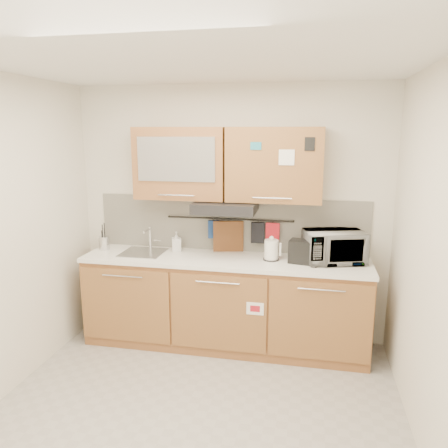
% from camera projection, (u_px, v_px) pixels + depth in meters
% --- Properties ---
extents(floor, '(3.20, 3.20, 0.00)m').
position_uv_depth(floor, '(194.00, 417.00, 3.34)').
color(floor, '#9E9993').
rests_on(floor, ground).
extents(ceiling, '(3.20, 3.20, 0.00)m').
position_uv_depth(ceiling, '(188.00, 58.00, 2.79)').
color(ceiling, white).
rests_on(ceiling, wall_back).
extents(wall_back, '(3.20, 0.00, 3.20)m').
position_uv_depth(wall_back, '(230.00, 214.00, 4.50)').
color(wall_back, silver).
rests_on(wall_back, ground).
extents(wall_right, '(0.00, 3.00, 3.00)m').
position_uv_depth(wall_right, '(435.00, 268.00, 2.76)').
color(wall_right, silver).
rests_on(wall_right, ground).
extents(base_cabinet, '(2.80, 0.64, 0.88)m').
position_uv_depth(base_cabinet, '(224.00, 307.00, 4.40)').
color(base_cabinet, '#965A35').
rests_on(base_cabinet, floor).
extents(countertop, '(2.82, 0.62, 0.04)m').
position_uv_depth(countertop, '(224.00, 260.00, 4.29)').
color(countertop, white).
rests_on(countertop, base_cabinet).
extents(backsplash, '(2.80, 0.02, 0.56)m').
position_uv_depth(backsplash, '(230.00, 224.00, 4.51)').
color(backsplash, silver).
rests_on(backsplash, countertop).
extents(upper_cabinets, '(1.82, 0.37, 0.70)m').
position_uv_depth(upper_cabinets, '(227.00, 164.00, 4.22)').
color(upper_cabinets, '#965A35').
rests_on(upper_cabinets, wall_back).
extents(range_hood, '(0.60, 0.46, 0.10)m').
position_uv_depth(range_hood, '(226.00, 207.00, 4.24)').
color(range_hood, black).
rests_on(range_hood, upper_cabinets).
extents(sink, '(0.42, 0.40, 0.26)m').
position_uv_depth(sink, '(144.00, 252.00, 4.46)').
color(sink, silver).
rests_on(sink, countertop).
extents(utensil_rail, '(1.30, 0.02, 0.02)m').
position_uv_depth(utensil_rail, '(229.00, 219.00, 4.46)').
color(utensil_rail, black).
rests_on(utensil_rail, backsplash).
extents(utensil_crock, '(0.13, 0.13, 0.28)m').
position_uv_depth(utensil_crock, '(104.00, 243.00, 4.58)').
color(utensil_crock, silver).
rests_on(utensil_crock, countertop).
extents(kettle, '(0.17, 0.15, 0.24)m').
position_uv_depth(kettle, '(271.00, 250.00, 4.21)').
color(kettle, white).
rests_on(kettle, countertop).
extents(toaster, '(0.31, 0.22, 0.22)m').
position_uv_depth(toaster, '(305.00, 252.00, 4.11)').
color(toaster, black).
rests_on(toaster, countertop).
extents(microwave, '(0.63, 0.51, 0.30)m').
position_uv_depth(microwave, '(334.00, 247.00, 4.13)').
color(microwave, '#999999').
rests_on(microwave, countertop).
extents(soap_bottle, '(0.12, 0.12, 0.20)m').
position_uv_depth(soap_bottle, '(176.00, 241.00, 4.52)').
color(soap_bottle, '#999999').
rests_on(soap_bottle, countertop).
extents(cutting_board, '(0.31, 0.09, 0.38)m').
position_uv_depth(cutting_board, '(228.00, 239.00, 4.49)').
color(cutting_board, brown).
rests_on(cutting_board, utensil_rail).
extents(oven_mitt, '(0.11, 0.06, 0.18)m').
position_uv_depth(oven_mitt, '(213.00, 229.00, 4.50)').
color(oven_mitt, navy).
rests_on(oven_mitt, utensil_rail).
extents(dark_pouch, '(0.14, 0.05, 0.21)m').
position_uv_depth(dark_pouch, '(258.00, 233.00, 4.42)').
color(dark_pouch, black).
rests_on(dark_pouch, utensil_rail).
extents(pot_holder, '(0.14, 0.03, 0.17)m').
position_uv_depth(pot_holder, '(273.00, 231.00, 4.38)').
color(pot_holder, red).
rests_on(pot_holder, utensil_rail).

